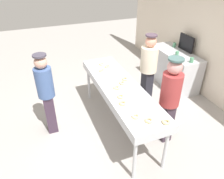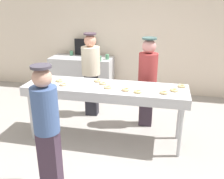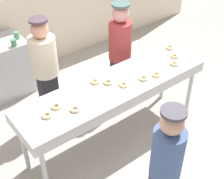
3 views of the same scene
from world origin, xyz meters
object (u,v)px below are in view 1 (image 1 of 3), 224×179
(plain_donut_1, at_px, (122,83))
(plain_donut_2, at_px, (102,64))
(customer_waiting, at_px, (46,92))
(plain_donut_7, at_px, (125,79))
(worker_assistant, at_px, (170,97))
(worker_baker, at_px, (148,67))
(prep_counter, at_px, (173,68))
(plain_donut_4, at_px, (107,66))
(plain_donut_8, at_px, (117,87))
(plain_donut_10, at_px, (123,103))
(paper_cup_2, at_px, (192,60))
(plain_donut_6, at_px, (166,122))
(plain_donut_5, at_px, (149,120))
(paper_cup_1, at_px, (181,59))
(menu_display, at_px, (186,43))
(paper_cup_3, at_px, (177,54))
(paper_cup_0, at_px, (174,45))
(plain_donut_3, at_px, (120,96))
(plain_donut_9, at_px, (102,70))
(fryer_conveyor, at_px, (120,89))
(plain_donut_0, at_px, (136,116))

(plain_donut_1, xyz_separation_m, plain_donut_2, (-0.90, -0.08, 0.00))
(plain_donut_2, height_order, customer_waiting, customer_waiting)
(plain_donut_7, bearing_deg, worker_assistant, 31.05)
(worker_baker, xyz_separation_m, prep_counter, (-0.57, 1.12, -0.50))
(plain_donut_4, height_order, plain_donut_8, same)
(worker_baker, bearing_deg, plain_donut_10, 128.96)
(plain_donut_4, height_order, plain_donut_10, same)
(plain_donut_7, relative_size, paper_cup_2, 1.08)
(plain_donut_6, relative_size, paper_cup_2, 1.08)
(plain_donut_1, xyz_separation_m, plain_donut_5, (1.12, -0.08, 0.00))
(customer_waiting, distance_m, paper_cup_1, 3.01)
(menu_display, bearing_deg, paper_cup_3, -62.55)
(plain_donut_7, height_order, paper_cup_0, paper_cup_0)
(paper_cup_2, bearing_deg, plain_donut_5, -52.77)
(plain_donut_3, xyz_separation_m, plain_donut_7, (-0.52, 0.32, 0.00))
(plain_donut_3, bearing_deg, plain_donut_10, -13.51)
(worker_assistant, height_order, paper_cup_3, worker_assistant)
(plain_donut_9, relative_size, prep_counter, 0.08)
(plain_donut_3, relative_size, plain_donut_9, 1.00)
(plain_donut_2, distance_m, plain_donut_7, 0.80)
(plain_donut_1, distance_m, customer_waiting, 1.38)
(fryer_conveyor, relative_size, prep_counter, 1.74)
(prep_counter, bearing_deg, worker_baker, -63.00)
(worker_assistant, bearing_deg, plain_donut_4, 19.71)
(plain_donut_2, distance_m, plain_donut_10, 1.50)
(plain_donut_10, xyz_separation_m, paper_cup_1, (-1.09, 1.93, -0.01))
(plain_donut_10, height_order, paper_cup_1, paper_cup_1)
(plain_donut_3, distance_m, plain_donut_6, 0.89)
(plain_donut_4, distance_m, plain_donut_6, 1.98)
(worker_assistant, height_order, paper_cup_0, worker_assistant)
(worker_baker, xyz_separation_m, menu_display, (-0.57, 1.39, 0.16))
(paper_cup_1, bearing_deg, customer_waiting, -87.01)
(worker_baker, relative_size, paper_cup_3, 14.57)
(plain_donut_6, height_order, prep_counter, plain_donut_6)
(plain_donut_7, bearing_deg, plain_donut_5, -8.78)
(plain_donut_4, relative_size, menu_display, 0.24)
(plain_donut_8, height_order, paper_cup_0, paper_cup_0)
(plain_donut_0, distance_m, plain_donut_6, 0.43)
(plain_donut_4, distance_m, paper_cup_1, 1.70)
(paper_cup_0, bearing_deg, plain_donut_5, -41.63)
(plain_donut_1, xyz_separation_m, worker_baker, (-0.44, 0.81, -0.02))
(plain_donut_6, relative_size, customer_waiting, 0.08)
(paper_cup_2, bearing_deg, prep_counter, 174.60)
(plain_donut_4, distance_m, menu_display, 2.23)
(plain_donut_2, height_order, plain_donut_7, same)
(plain_donut_5, xyz_separation_m, menu_display, (-2.13, 2.28, 0.13))
(worker_assistant, bearing_deg, plain_donut_9, 27.83)
(paper_cup_1, relative_size, paper_cup_3, 1.00)
(plain_donut_0, relative_size, plain_donut_10, 1.00)
(prep_counter, bearing_deg, menu_display, 90.00)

